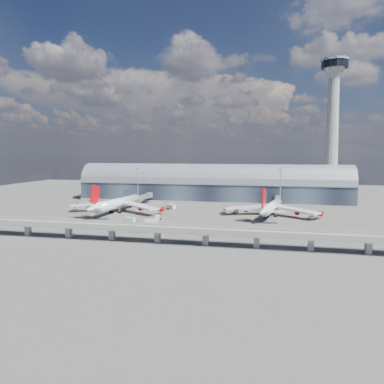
% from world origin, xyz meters
% --- Properties ---
extents(ground, '(500.00, 500.00, 0.00)m').
position_xyz_m(ground, '(0.00, 0.00, 0.00)').
color(ground, '#474744').
rests_on(ground, ground).
extents(taxi_lines, '(200.00, 80.12, 0.01)m').
position_xyz_m(taxi_lines, '(0.00, 22.11, 0.01)').
color(taxi_lines, gold).
rests_on(taxi_lines, ground).
extents(terminal, '(200.00, 30.00, 28.00)m').
position_xyz_m(terminal, '(0.00, 77.99, 11.34)').
color(terminal, '#1C2330').
rests_on(terminal, ground).
extents(control_tower, '(19.00, 19.00, 103.00)m').
position_xyz_m(control_tower, '(85.00, 83.00, 51.64)').
color(control_tower, gray).
rests_on(control_tower, ground).
extents(guideway, '(220.00, 8.50, 7.20)m').
position_xyz_m(guideway, '(-0.00, -55.00, 5.29)').
color(guideway, gray).
rests_on(guideway, ground).
extents(floodlight_mast_left, '(3.00, 0.70, 25.70)m').
position_xyz_m(floodlight_mast_left, '(-50.00, 55.00, 13.63)').
color(floodlight_mast_left, gray).
rests_on(floodlight_mast_left, ground).
extents(floodlight_mast_right, '(3.00, 0.70, 25.70)m').
position_xyz_m(floodlight_mast_right, '(50.00, 55.00, 13.63)').
color(floodlight_mast_right, gray).
rests_on(floodlight_mast_right, ground).
extents(airliner_left, '(61.44, 64.57, 19.66)m').
position_xyz_m(airliner_left, '(-47.75, 12.29, 5.62)').
color(airliner_left, white).
rests_on(airliner_left, ground).
extents(airliner_right, '(57.11, 59.75, 19.00)m').
position_xyz_m(airliner_right, '(44.62, 19.76, 4.93)').
color(airliner_right, white).
rests_on(airliner_right, ground).
extents(jet_bridge_left, '(4.40, 28.00, 7.25)m').
position_xyz_m(jet_bridge_left, '(-44.08, 53.12, 5.18)').
color(jet_bridge_left, gray).
rests_on(jet_bridge_left, ground).
extents(jet_bridge_right, '(4.40, 32.00, 7.25)m').
position_xyz_m(jet_bridge_right, '(48.37, 51.18, 5.18)').
color(jet_bridge_right, gray).
rests_on(jet_bridge_right, ground).
extents(service_truck_0, '(3.39, 6.57, 2.60)m').
position_xyz_m(service_truck_0, '(-15.42, -7.11, 1.34)').
color(service_truck_0, silver).
rests_on(service_truck_0, ground).
extents(service_truck_1, '(6.00, 3.70, 3.23)m').
position_xyz_m(service_truck_1, '(-26.57, -18.96, 1.63)').
color(service_truck_1, silver).
rests_on(service_truck_1, ground).
extents(service_truck_2, '(7.28, 3.66, 2.54)m').
position_xyz_m(service_truck_2, '(-15.13, -17.82, 1.32)').
color(service_truck_2, silver).
rests_on(service_truck_2, ground).
extents(service_truck_3, '(3.46, 6.36, 2.91)m').
position_xyz_m(service_truck_3, '(67.42, 16.22, 1.49)').
color(service_truck_3, silver).
rests_on(service_truck_3, ground).
extents(service_truck_4, '(3.16, 5.56, 3.08)m').
position_xyz_m(service_truck_4, '(23.75, 26.71, 1.55)').
color(service_truck_4, silver).
rests_on(service_truck_4, ground).
extents(service_truck_5, '(6.85, 5.81, 3.18)m').
position_xyz_m(service_truck_5, '(-18.79, 31.99, 1.63)').
color(service_truck_5, silver).
rests_on(service_truck_5, ground).
extents(cargo_train_0, '(8.79, 3.62, 1.92)m').
position_xyz_m(cargo_train_0, '(-13.98, -39.06, 1.00)').
color(cargo_train_0, gray).
rests_on(cargo_train_0, ground).
extents(cargo_train_1, '(12.17, 4.16, 1.61)m').
position_xyz_m(cargo_train_1, '(-13.00, -28.37, 0.84)').
color(cargo_train_1, gray).
rests_on(cargo_train_1, ground).
extents(cargo_train_2, '(5.14, 2.46, 1.68)m').
position_xyz_m(cargo_train_2, '(69.21, -23.74, 0.88)').
color(cargo_train_2, gray).
rests_on(cargo_train_2, ground).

